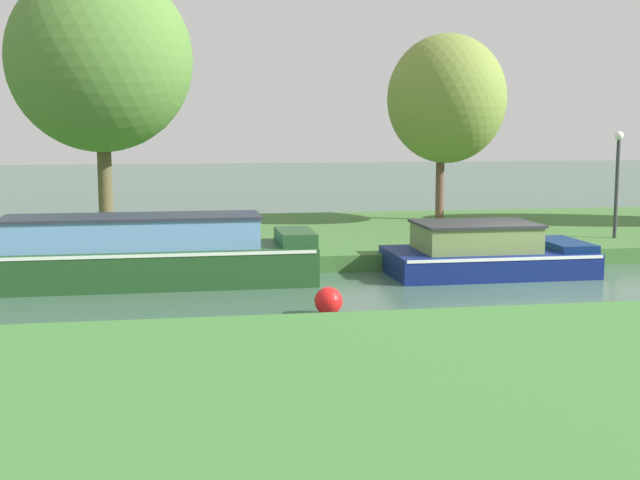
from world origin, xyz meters
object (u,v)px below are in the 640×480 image
at_px(mooring_post_near, 180,243).
at_px(navy_narrowboat, 486,253).
at_px(channel_buoy, 329,301).
at_px(willow_tree_centre, 446,99).
at_px(forest_barge, 142,255).
at_px(lamp_post, 617,171).
at_px(willow_tree_left, 100,60).

bearing_deg(mooring_post_near, navy_narrowboat, -11.13).
bearing_deg(channel_buoy, willow_tree_centre, 62.40).
relative_size(forest_barge, lamp_post, 2.62).
bearing_deg(willow_tree_left, willow_tree_centre, 12.88).
height_order(lamp_post, mooring_post_near, lamp_post).
height_order(forest_barge, channel_buoy, forest_barge).
xyz_separation_m(forest_barge, willow_tree_left, (-1.13, 5.05, 4.53)).
height_order(forest_barge, willow_tree_centre, willow_tree_centre).
height_order(forest_barge, lamp_post, lamp_post).
bearing_deg(navy_narrowboat, willow_tree_left, 150.82).
distance_m(navy_narrowboat, lamp_post, 5.71).
bearing_deg(mooring_post_near, forest_barge, -120.91).
height_order(willow_tree_left, lamp_post, willow_tree_left).
bearing_deg(navy_narrowboat, forest_barge, -180.00).
bearing_deg(lamp_post, navy_narrowboat, -150.32).
distance_m(forest_barge, mooring_post_near, 1.62).
relative_size(navy_narrowboat, channel_buoy, 8.89).
bearing_deg(mooring_post_near, lamp_post, 6.28).
bearing_deg(lamp_post, willow_tree_centre, 125.24).
distance_m(forest_barge, navy_narrowboat, 7.92).
relative_size(lamp_post, mooring_post_near, 4.79).
bearing_deg(navy_narrowboat, willow_tree_centre, 79.52).
relative_size(mooring_post_near, channel_buoy, 1.16).
distance_m(willow_tree_centre, mooring_post_near, 11.00).
height_order(forest_barge, navy_narrowboat, forest_barge).
bearing_deg(willow_tree_centre, forest_barge, -141.33).
distance_m(navy_narrowboat, channel_buoy, 5.75).
xyz_separation_m(forest_barge, navy_narrowboat, (7.92, 0.00, -0.17)).
bearing_deg(forest_barge, willow_tree_centre, 38.67).
bearing_deg(channel_buoy, lamp_post, 34.76).
relative_size(forest_barge, willow_tree_centre, 1.29).
bearing_deg(channel_buoy, willow_tree_left, 117.97).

